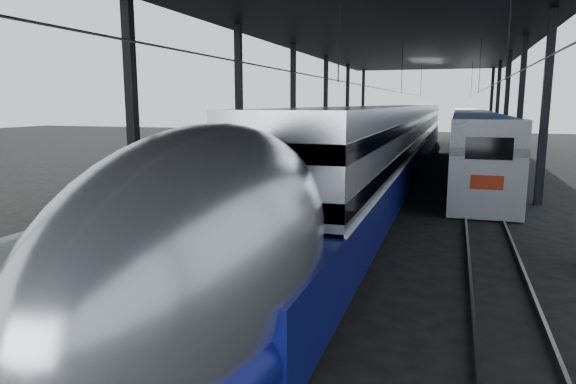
% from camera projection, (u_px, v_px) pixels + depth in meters
% --- Properties ---
extents(ground, '(160.00, 160.00, 0.00)m').
position_uv_depth(ground, '(218.00, 289.00, 13.37)').
color(ground, black).
rests_on(ground, ground).
extents(platform, '(6.00, 80.00, 1.00)m').
position_uv_depth(platform, '(304.00, 171.00, 33.10)').
color(platform, '#4C4C4F').
rests_on(platform, ground).
extents(yellow_strip, '(0.30, 80.00, 0.01)m').
position_uv_depth(yellow_strip, '(347.00, 164.00, 32.16)').
color(yellow_strip, gold).
rests_on(yellow_strip, platform).
extents(rails, '(6.52, 80.00, 0.16)m').
position_uv_depth(rails, '(432.00, 183.00, 30.73)').
color(rails, slate).
rests_on(rails, ground).
extents(canopy, '(18.00, 75.00, 9.47)m').
position_uv_depth(canopy, '(393.00, 28.00, 29.98)').
color(canopy, black).
rests_on(canopy, ground).
extents(tgv_train, '(3.23, 65.20, 4.63)m').
position_uv_depth(tgv_train, '(397.00, 143.00, 34.18)').
color(tgv_train, '#B2B5BA').
rests_on(tgv_train, ground).
extents(second_train, '(3.01, 56.05, 4.14)m').
position_uv_depth(second_train, '(470.00, 134.00, 46.17)').
color(second_train, navy).
rests_on(second_train, ground).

